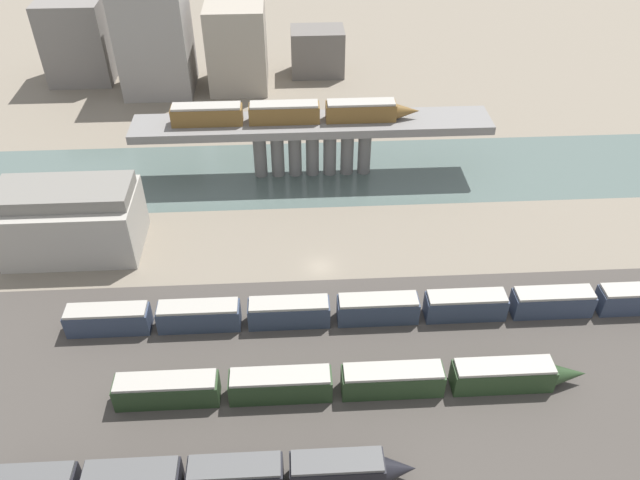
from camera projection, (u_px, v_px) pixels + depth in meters
ground_plane at (320, 267)px, 94.27m from camera, size 400.00×400.00×0.00m
railbed_yard at (331, 397)px, 75.57m from camera, size 280.00×42.00×0.01m
river_water at (313, 173)px, 114.76m from camera, size 320.00×21.95×0.01m
bridge at (312, 133)px, 109.59m from camera, size 62.54×8.17×10.69m
train_on_bridge at (294, 112)px, 106.89m from camera, size 42.69×3.02×3.45m
train_yard_near at (196, 477)px, 65.22m from camera, size 45.46×3.15×3.91m
train_yard_mid at (350, 382)px, 74.99m from camera, size 57.11×3.07×3.80m
train_yard_far at (388, 308)px, 84.67m from camera, size 87.21×3.03×3.85m
warehouse_building at (71, 219)px, 94.67m from camera, size 20.18×11.92×11.28m
city_block_far_left at (78, 40)px, 141.57m from camera, size 14.11×12.92×18.33m
city_block_left at (155, 40)px, 135.47m from camera, size 14.89×14.26×22.85m
city_block_center at (237, 45)px, 138.46m from camera, size 12.76×14.66×18.68m
city_block_right at (317, 52)px, 145.95m from camera, size 12.27×8.40×10.66m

